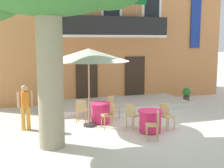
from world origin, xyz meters
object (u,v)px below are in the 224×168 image
(cafe_table_near_tree, at_px, (101,113))
(ground_planter_right, at_px, (186,94))
(cafe_chair_near_tree_1, at_px, (112,106))
(cafe_chair_middle_2, at_px, (154,123))
(cafe_chair_middle_0, at_px, (166,114))
(cafe_chair_middle_1, at_px, (132,114))
(cafe_chair_near_tree_2, at_px, (81,109))
(cafe_umbrella, at_px, (89,55))
(ground_planter_left, at_px, (45,105))
(cafe_table_middle, at_px, (150,121))
(pedestrian_near_entrance, at_px, (25,105))
(cafe_chair_near_tree_0, at_px, (109,113))

(cafe_table_near_tree, xyz_separation_m, ground_planter_right, (5.17, 2.30, 0.04))
(cafe_chair_near_tree_1, height_order, cafe_chair_middle_2, same)
(cafe_chair_middle_0, xyz_separation_m, cafe_chair_middle_1, (-1.16, 0.41, 0.00))
(cafe_chair_near_tree_2, distance_m, cafe_umbrella, 2.16)
(ground_planter_left, bearing_deg, cafe_chair_middle_1, -52.31)
(cafe_chair_near_tree_1, distance_m, cafe_chair_middle_0, 2.39)
(ground_planter_left, bearing_deg, cafe_chair_middle_2, -58.70)
(cafe_chair_middle_1, bearing_deg, cafe_table_middle, -54.92)
(cafe_chair_near_tree_2, bearing_deg, cafe_chair_middle_0, -32.03)
(cafe_chair_near_tree_2, xyz_separation_m, cafe_table_middle, (2.00, -1.91, -0.14))
(cafe_chair_middle_0, height_order, pedestrian_near_entrance, pedestrian_near_entrance)
(cafe_table_middle, height_order, cafe_chair_middle_1, cafe_chair_middle_1)
(cafe_chair_near_tree_0, distance_m, cafe_chair_near_tree_2, 1.27)
(cafe_table_near_tree, relative_size, cafe_chair_middle_2, 0.95)
(ground_planter_left, distance_m, ground_planter_right, 7.06)
(cafe_chair_near_tree_0, distance_m, ground_planter_left, 3.79)
(cafe_table_middle, relative_size, cafe_chair_middle_0, 0.95)
(cafe_chair_near_tree_1, height_order, cafe_chair_middle_0, same)
(cafe_table_middle, distance_m, ground_planter_left, 5.22)
(cafe_umbrella, distance_m, ground_planter_right, 6.65)
(cafe_chair_middle_1, height_order, cafe_chair_middle_2, same)
(cafe_chair_near_tree_1, bearing_deg, pedestrian_near_entrance, -170.91)
(cafe_umbrella, xyz_separation_m, ground_planter_left, (-1.35, 2.79, -2.30))
(cafe_table_middle, xyz_separation_m, cafe_chair_middle_0, (0.73, 0.20, 0.14))
(cafe_table_middle, xyz_separation_m, cafe_umbrella, (-1.82, 1.36, 2.22))
(cafe_chair_near_tree_1, xyz_separation_m, cafe_chair_middle_0, (1.40, -1.94, 0.00))
(cafe_chair_middle_2, bearing_deg, ground_planter_right, 48.98)
(cafe_chair_near_tree_1, distance_m, ground_planter_left, 3.21)
(cafe_chair_near_tree_0, bearing_deg, pedestrian_near_entrance, 167.01)
(ground_planter_right, bearing_deg, cafe_chair_middle_2, -131.02)
(cafe_chair_middle_1, height_order, pedestrian_near_entrance, pedestrian_near_entrance)
(cafe_chair_near_tree_0, height_order, cafe_chair_near_tree_1, same)
(cafe_umbrella, height_order, ground_planter_left, cafe_umbrella)
(cafe_umbrella, height_order, pedestrian_near_entrance, cafe_umbrella)
(cafe_table_middle, relative_size, ground_planter_right, 1.13)
(cafe_table_near_tree, height_order, pedestrian_near_entrance, pedestrian_near_entrance)
(cafe_chair_near_tree_1, bearing_deg, cafe_table_near_tree, -142.56)
(cafe_table_near_tree, bearing_deg, cafe_chair_middle_2, -65.90)
(cafe_chair_middle_2, bearing_deg, cafe_chair_near_tree_2, 124.33)
(cafe_table_middle, bearing_deg, cafe_chair_near_tree_2, 136.32)
(cafe_table_middle, bearing_deg, cafe_chair_near_tree_0, 141.36)
(cafe_chair_near_tree_0, height_order, cafe_umbrella, cafe_umbrella)
(cafe_chair_middle_2, xyz_separation_m, cafe_umbrella, (-1.62, 2.09, 2.08))
(cafe_chair_middle_0, bearing_deg, cafe_chair_near_tree_2, 147.97)
(ground_planter_left, xyz_separation_m, ground_planter_right, (7.06, -0.17, 0.12))
(cafe_chair_near_tree_2, relative_size, cafe_table_middle, 1.05)
(cafe_table_middle, xyz_separation_m, pedestrian_near_entrance, (-4.05, 1.60, 0.52))
(cafe_chair_middle_1, distance_m, cafe_umbrella, 2.61)
(cafe_chair_near_tree_2, bearing_deg, cafe_umbrella, -71.64)
(ground_planter_left, bearing_deg, cafe_chair_near_tree_0, -58.21)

